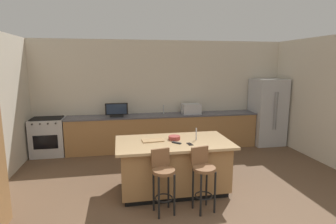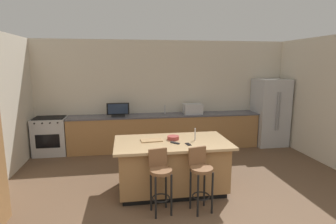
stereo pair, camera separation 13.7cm
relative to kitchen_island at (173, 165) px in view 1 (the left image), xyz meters
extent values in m
cube|color=beige|center=(0.27, 2.80, 0.96)|extent=(7.26, 0.12, 2.86)
cube|color=#9E7042|center=(0.24, 2.42, -0.02)|extent=(4.98, 0.60, 0.89)
cube|color=#4C4C56|center=(0.24, 2.42, 0.44)|extent=(5.00, 0.62, 0.04)
cube|color=black|center=(0.00, 0.00, -0.42)|extent=(1.76, 0.88, 0.09)
cube|color=#9E7042|center=(0.00, 0.00, 0.01)|extent=(1.84, 0.96, 0.78)
cube|color=tan|center=(0.00, 0.00, 0.42)|extent=(2.00, 1.12, 0.04)
cube|color=#B7BABF|center=(3.17, 2.34, 0.45)|extent=(0.84, 0.76, 1.84)
cylinder|color=gray|center=(3.13, 1.93, 0.54)|extent=(0.02, 0.02, 1.01)
cylinder|color=gray|center=(3.21, 1.93, 0.54)|extent=(0.02, 0.02, 1.01)
cube|color=#B7BABF|center=(-2.66, 2.42, -0.01)|extent=(0.79, 0.60, 0.93)
cube|color=black|center=(-2.66, 2.12, -0.05)|extent=(0.55, 0.01, 0.33)
cube|color=black|center=(-2.66, 2.42, 0.47)|extent=(0.71, 0.50, 0.02)
cylinder|color=black|center=(-2.92, 2.11, 0.40)|extent=(0.04, 0.03, 0.04)
cylinder|color=black|center=(-2.75, 2.11, 0.40)|extent=(0.04, 0.03, 0.04)
cylinder|color=black|center=(-2.57, 2.11, 0.40)|extent=(0.04, 0.03, 0.04)
cylinder|color=black|center=(-2.40, 2.11, 0.40)|extent=(0.04, 0.03, 0.04)
cube|color=#B7BABF|center=(0.98, 2.42, 0.59)|extent=(0.48, 0.36, 0.27)
cube|color=black|center=(-0.98, 2.37, 0.48)|extent=(0.34, 0.16, 0.05)
cube|color=black|center=(-0.98, 2.37, 0.66)|extent=(0.56, 0.05, 0.30)
cube|color=#1E2D47|center=(-0.98, 2.34, 0.66)|extent=(0.50, 0.01, 0.25)
cylinder|color=#B2B2B7|center=(0.25, 2.52, 0.58)|extent=(0.02, 0.02, 0.24)
cylinder|color=#B2B2B7|center=(0.41, 0.00, 0.56)|extent=(0.02, 0.02, 0.22)
cylinder|color=brown|center=(-0.29, -0.72, 0.21)|extent=(0.34, 0.34, 0.05)
cube|color=brown|center=(-0.32, -0.57, 0.37)|extent=(0.29, 0.09, 0.28)
cylinder|color=black|center=(-0.39, -0.86, -0.14)|extent=(0.03, 0.03, 0.65)
cylinder|color=black|center=(-0.15, -0.82, -0.14)|extent=(0.03, 0.03, 0.65)
cylinder|color=black|center=(-0.44, -0.62, -0.14)|extent=(0.03, 0.03, 0.65)
cylinder|color=black|center=(-0.20, -0.58, -0.14)|extent=(0.03, 0.03, 0.65)
torus|color=black|center=(-0.29, -0.72, -0.22)|extent=(0.28, 0.28, 0.02)
cylinder|color=brown|center=(0.32, -0.76, 0.22)|extent=(0.34, 0.34, 0.05)
cube|color=brown|center=(0.29, -0.62, 0.38)|extent=(0.29, 0.10, 0.28)
cylinder|color=black|center=(0.23, -0.91, -0.14)|extent=(0.03, 0.03, 0.66)
cylinder|color=black|center=(0.47, -0.86, -0.14)|extent=(0.03, 0.03, 0.66)
cylinder|color=black|center=(0.18, -0.67, -0.14)|extent=(0.03, 0.03, 0.66)
cylinder|color=black|center=(0.42, -0.62, -0.14)|extent=(0.03, 0.03, 0.66)
torus|color=black|center=(0.32, -0.76, -0.22)|extent=(0.28, 0.28, 0.02)
cylinder|color=#993833|center=(0.04, 0.11, 0.48)|extent=(0.21, 0.21, 0.06)
cube|color=black|center=(0.24, -0.23, 0.45)|extent=(0.09, 0.16, 0.01)
cube|color=black|center=(0.03, -0.13, 0.46)|extent=(0.15, 0.15, 0.02)
cube|color=#A87F51|center=(-0.35, 0.08, 0.46)|extent=(0.39, 0.24, 0.02)
camera|label=1|loc=(-0.92, -4.45, 1.79)|focal=28.75mm
camera|label=2|loc=(-0.79, -4.47, 1.79)|focal=28.75mm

